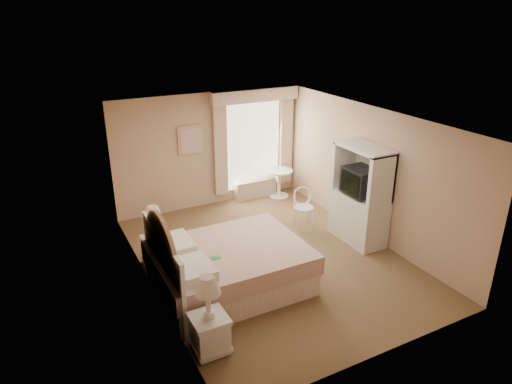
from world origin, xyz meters
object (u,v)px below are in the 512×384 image
nightstand_near (209,324)px  armoire (360,202)px  nightstand_far (156,243)px  round_table (279,179)px  bed (224,267)px  cafe_chair (303,204)px

nightstand_near → armoire: (3.65, 1.55, 0.35)m
nightstand_far → round_table: 3.78m
nightstand_far → armoire: size_ratio=0.58×
bed → cafe_chair: bed is taller
bed → armoire: 2.97m
bed → cafe_chair: size_ratio=2.85×
round_table → armoire: size_ratio=0.35×
bed → nightstand_far: 1.41m
bed → round_table: size_ratio=3.54×
nightstand_near → nightstand_far: (-0.00, 2.42, -0.01)m
bed → cafe_chair: bearing=29.7°
nightstand_near → round_table: size_ratio=1.69×
bed → cafe_chair: 2.68m
cafe_chair → armoire: 1.19m
nightstand_near → cafe_chair: nightstand_near is taller
nightstand_near → round_table: (3.40, 4.08, 0.02)m
nightstand_near → bed: bearing=59.0°
nightstand_near → nightstand_far: size_ratio=1.03×
nightstand_near → cafe_chair: bearing=39.7°
nightstand_near → round_table: bearing=50.2°
nightstand_near → armoire: bearing=23.0°
round_table → armoire: armoire is taller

